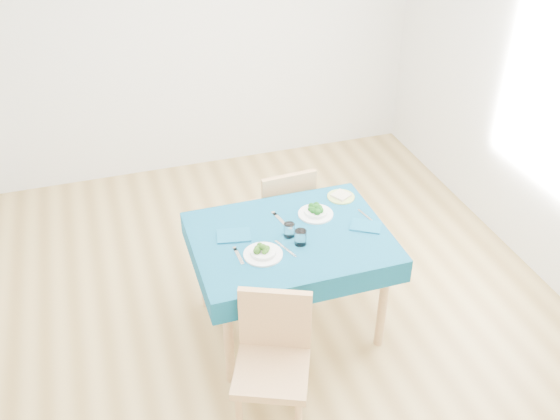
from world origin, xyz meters
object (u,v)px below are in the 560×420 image
object	(u,v)px
table	(290,282)
bowl_near	(263,250)
side_plate	(341,197)
chair_far	(280,202)
chair_near	(272,361)
bowl_far	(316,210)

from	to	relation	value
table	bowl_near	size ratio (longest dim) A/B	5.13
side_plate	bowl_near	bearing A→B (deg)	-146.88
bowl_near	side_plate	world-z (taller)	bowl_near
side_plate	chair_far	bearing A→B (deg)	125.30
bowl_near	chair_far	bearing A→B (deg)	66.26
bowl_near	chair_near	bearing A→B (deg)	-102.65
bowl_far	side_plate	world-z (taller)	bowl_far
chair_far	side_plate	xyz separation A→B (m)	(0.31, -0.43, 0.25)
chair_far	bowl_far	distance (m)	0.65
chair_near	chair_far	size ratio (longest dim) A/B	1.00
table	bowl_far	world-z (taller)	bowl_far
bowl_near	side_plate	xyz separation A→B (m)	(0.70, 0.45, -0.03)
chair_near	chair_far	xyz separation A→B (m)	(0.52, 1.49, 0.00)
chair_far	bowl_near	xyz separation A→B (m)	(-0.39, -0.89, 0.28)
bowl_far	side_plate	bearing A→B (deg)	31.16
chair_far	bowl_near	world-z (taller)	chair_far
chair_near	side_plate	xyz separation A→B (m)	(0.83, 1.05, 0.25)
chair_far	bowl_near	size ratio (longest dim) A/B	4.27
chair_far	bowl_near	distance (m)	1.01
bowl_near	side_plate	size ratio (longest dim) A/B	1.27
table	chair_far	bearing A→B (deg)	77.25
bowl_far	side_plate	size ratio (longest dim) A/B	1.23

